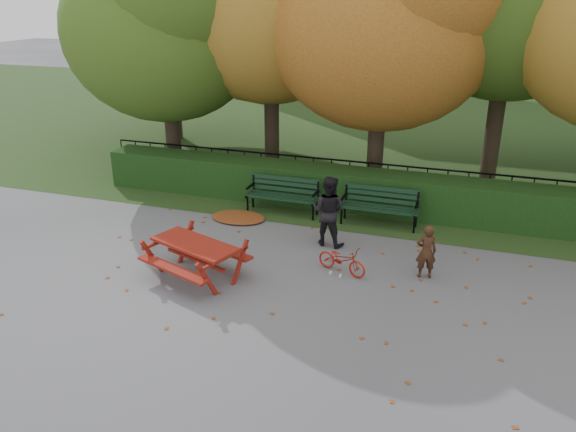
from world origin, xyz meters
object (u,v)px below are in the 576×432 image
(bench_left, at_px, (283,193))
(bench_right, at_px, (380,204))
(bicycle, at_px, (342,260))
(tree_a, at_px, (170,16))
(child, at_px, (426,252))
(picnic_table, at_px, (195,251))
(adult, at_px, (328,211))
(tree_c, at_px, (396,5))

(bench_left, height_order, bench_right, same)
(bicycle, bearing_deg, tree_a, 71.45)
(child, bearing_deg, picnic_table, 3.75)
(picnic_table, xyz_separation_m, adult, (2.01, 2.30, 0.20))
(bench_right, relative_size, bicycle, 1.70)
(tree_a, distance_m, bench_right, 7.69)
(tree_a, relative_size, adult, 4.81)
(bench_left, distance_m, bench_right, 2.40)
(child, bearing_deg, bench_left, -47.57)
(tree_a, bearing_deg, bench_right, -16.61)
(tree_a, height_order, tree_c, tree_c)
(bench_right, bearing_deg, bench_left, 180.00)
(bench_left, distance_m, bicycle, 3.43)
(tree_a, relative_size, child, 6.88)
(picnic_table, relative_size, bicycle, 1.98)
(child, height_order, adult, adult)
(tree_c, xyz_separation_m, bench_right, (0.27, -2.26, -4.30))
(bench_left, height_order, child, child)
(tree_c, xyz_separation_m, picnic_table, (-2.61, -6.03, -4.25))
(child, distance_m, bicycle, 1.62)
(picnic_table, relative_size, child, 1.93)
(bench_right, relative_size, picnic_table, 0.86)
(tree_c, bearing_deg, bicycle, -90.01)
(bench_left, distance_m, adult, 2.14)
(bench_left, bearing_deg, bench_right, 0.00)
(picnic_table, bearing_deg, adult, 68.32)
(child, bearing_deg, adult, -37.18)
(bench_right, height_order, picnic_table, bench_right)
(tree_c, relative_size, adult, 5.14)
(bench_right, xyz_separation_m, picnic_table, (-2.88, -3.77, 0.06))
(child, relative_size, bicycle, 1.03)
(tree_c, relative_size, bench_right, 4.44)
(tree_c, xyz_separation_m, bicycle, (-0.00, -4.94, -4.55))
(tree_a, xyz_separation_m, picnic_table, (3.41, -5.65, -3.94))
(bench_right, bearing_deg, bicycle, -95.68)
(bench_right, xyz_separation_m, child, (1.29, -2.35, 0.02))
(picnic_table, distance_m, child, 4.41)
(bicycle, bearing_deg, tree_c, 18.56)
(tree_c, height_order, picnic_table, tree_c)
(tree_c, xyz_separation_m, adult, (-0.60, -3.73, -4.05))
(tree_a, height_order, bicycle, tree_a)
(tree_a, bearing_deg, adult, -31.71)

